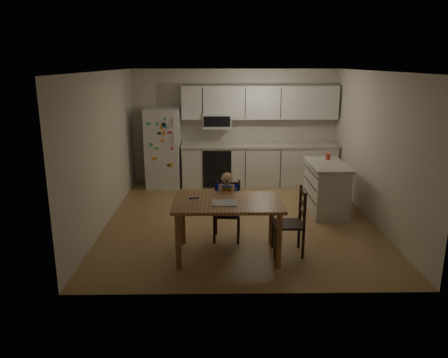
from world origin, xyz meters
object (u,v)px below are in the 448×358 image
red_cup (328,157)px  chair_booster (227,199)px  kitchen_island (326,188)px  chair_side (295,217)px  dining_table (228,208)px  refrigerator (163,148)px

red_cup → chair_booster: (-1.90, -1.53, -0.32)m
kitchen_island → chair_side: chair_side is taller
kitchen_island → chair_side: 1.98m
kitchen_island → red_cup: (0.08, 0.33, 0.50)m
kitchen_island → dining_table: 2.58m
kitchen_island → chair_side: size_ratio=1.28×
refrigerator → dining_table: size_ratio=1.14×
red_cup → dining_table: (-1.90, -2.15, -0.26)m
red_cup → chair_booster: 2.46m
refrigerator → red_cup: bearing=-23.9°
refrigerator → dining_table: 3.80m
chair_side → kitchen_island: bearing=155.6°
red_cup → dining_table: bearing=-131.5°
kitchen_island → chair_side: bearing=-116.3°
dining_table → chair_side: bearing=2.8°
dining_table → kitchen_island: bearing=45.0°
dining_table → chair_booster: bearing=89.7°
chair_side → chair_booster: bearing=-119.2°
refrigerator → chair_side: refrigerator is taller
chair_booster → chair_side: size_ratio=1.11×
refrigerator → chair_booster: size_ratio=1.62×
refrigerator → chair_side: 4.19m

